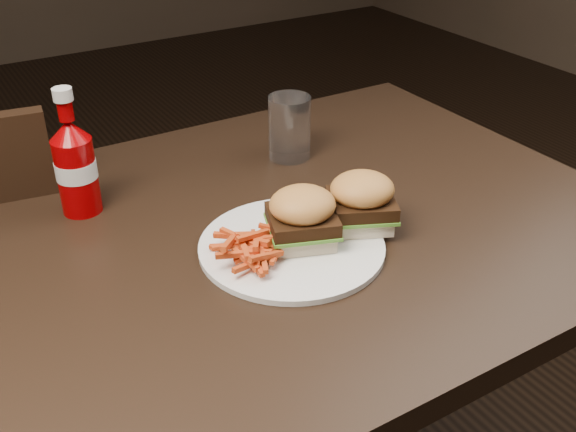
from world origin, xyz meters
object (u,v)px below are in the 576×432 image
ketchup_bottle (77,176)px  tumbler (289,128)px  plate (292,246)px  dining_table (240,244)px

ketchup_bottle → tumbler: bearing=-0.4°
plate → tumbler: tumbler is taller
plate → ketchup_bottle: ketchup_bottle is taller
ketchup_bottle → tumbler: ketchup_bottle is taller
ketchup_bottle → tumbler: 0.38m
dining_table → plate: plate is taller
ketchup_bottle → dining_table: bearing=-46.4°
dining_table → ketchup_bottle: 0.27m
dining_table → plate: 0.09m
ketchup_bottle → tumbler: size_ratio=1.04×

